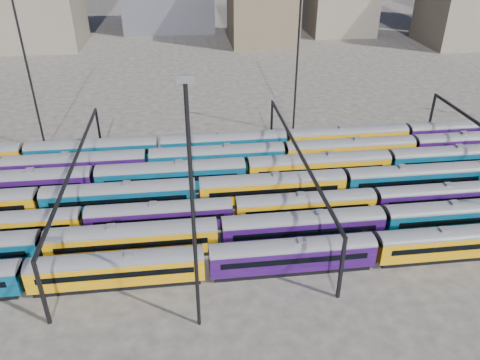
{
  "coord_description": "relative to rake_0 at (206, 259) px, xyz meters",
  "views": [
    {
      "loc": [
        -5.11,
        -56.19,
        35.77
      ],
      "look_at": [
        2.05,
        1.58,
        3.0
      ],
      "focal_mm": 35.0,
      "sensor_mm": 36.0,
      "label": 1
    }
  ],
  "objects": [
    {
      "name": "rake_0",
      "position": [
        0.0,
        0.0,
        0.0
      ],
      "size": [
        116.88,
        2.85,
        4.79
      ],
      "color": "black",
      "rests_on": "ground"
    },
    {
      "name": "rake_4",
      "position": [
        18.34,
        20.0,
        0.36
      ],
      "size": [
        110.69,
        3.24,
        5.47
      ],
      "color": "black",
      "rests_on": "ground"
    },
    {
      "name": "mast_2",
      "position": [
        -1.22,
        -7.0,
        11.45
      ],
      "size": [
        1.4,
        0.5,
        25.6
      ],
      "color": "black",
      "rests_on": "ground"
    },
    {
      "name": "gantry_2",
      "position": [
        13.78,
        15.0,
        4.27
      ],
      "size": [
        0.35,
        40.35,
        8.03
      ],
      "color": "black",
      "rests_on": "ground"
    },
    {
      "name": "rake_5",
      "position": [
        3.21,
        25.0,
        0.28
      ],
      "size": [
        107.98,
        3.16,
        5.33
      ],
      "color": "black",
      "rests_on": "ground"
    },
    {
      "name": "rake_6",
      "position": [
        15.45,
        30.0,
        0.25
      ],
      "size": [
        128.02,
        3.12,
        5.26
      ],
      "color": "black",
      "rests_on": "ground"
    },
    {
      "name": "mast_1",
      "position": [
        -26.22,
        37.0,
        11.45
      ],
      "size": [
        1.4,
        0.5,
        25.6
      ],
      "color": "black",
      "rests_on": "ground"
    },
    {
      "name": "rake_2",
      "position": [
        4.19,
        10.0,
        -0.05
      ],
      "size": [
        114.66,
        2.8,
        4.7
      ],
      "color": "black",
      "rests_on": "ground"
    },
    {
      "name": "rake_1",
      "position": [
        1.87,
        5.0,
        0.14
      ],
      "size": [
        123.4,
        3.01,
        5.07
      ],
      "color": "black",
      "rests_on": "ground"
    },
    {
      "name": "mast_3",
      "position": [
        18.78,
        39.0,
        11.45
      ],
      "size": [
        1.4,
        0.5,
        25.6
      ],
      "color": "black",
      "rests_on": "ground"
    },
    {
      "name": "rake_3",
      "position": [
        20.84,
        15.0,
        0.21
      ],
      "size": [
        126.52,
        3.09,
        5.2
      ],
      "color": "black",
      "rests_on": "ground"
    },
    {
      "name": "ground",
      "position": [
        3.78,
        15.0,
        -2.52
      ],
      "size": [
        500.0,
        500.0,
        0.0
      ],
      "primitive_type": "plane",
      "color": "#3E3834",
      "rests_on": "ground"
    },
    {
      "name": "gantry_1",
      "position": [
        -16.22,
        15.0,
        4.27
      ],
      "size": [
        0.35,
        40.35,
        8.03
      ],
      "color": "black",
      "rests_on": "ground"
    }
  ]
}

